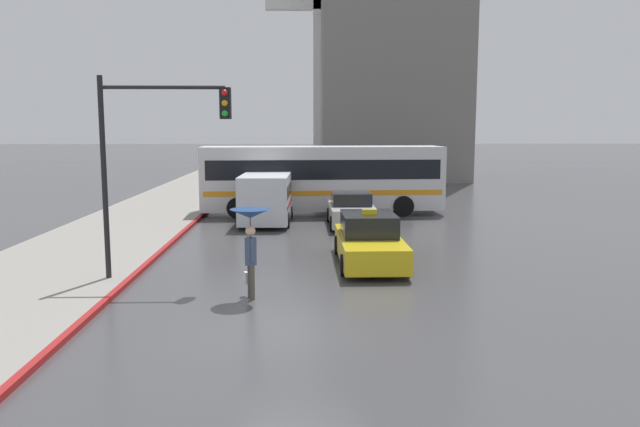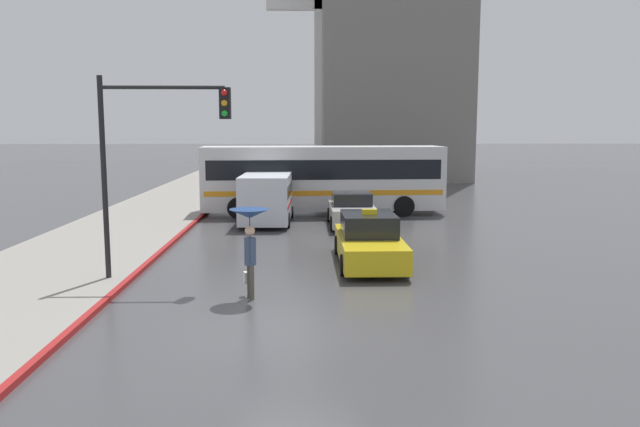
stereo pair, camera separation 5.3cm
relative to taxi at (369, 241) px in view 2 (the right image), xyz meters
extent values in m
plane|color=#424244|center=(-2.07, -6.24, -0.68)|extent=(300.00, 300.00, 0.00)
cube|color=maroon|center=(-6.60, -6.24, -0.61)|extent=(0.16, 120.00, 0.12)
cube|color=gold|center=(0.00, -0.06, -0.17)|extent=(1.80, 4.77, 0.69)
cube|color=black|center=(0.00, 0.18, 0.50)|extent=(1.58, 2.15, 0.64)
cylinder|color=black|center=(0.85, -1.54, -0.38)|extent=(0.20, 0.60, 0.60)
cylinder|color=black|center=(-0.86, -1.54, -0.38)|extent=(0.20, 0.60, 0.60)
cylinder|color=black|center=(0.85, 1.42, -0.38)|extent=(0.20, 0.60, 0.60)
cylinder|color=black|center=(-0.85, 1.42, -0.38)|extent=(0.20, 0.60, 0.60)
cube|color=yellow|center=(0.00, -0.06, 0.90)|extent=(0.44, 0.16, 0.16)
cube|color=#B7B2AD|center=(0.06, 7.22, -0.15)|extent=(1.80, 4.14, 0.72)
cube|color=black|center=(0.06, 7.42, 0.46)|extent=(1.58, 1.86, 0.50)
cylinder|color=black|center=(0.91, 5.94, -0.38)|extent=(0.20, 0.60, 0.60)
cylinder|color=black|center=(-0.80, 5.94, -0.38)|extent=(0.20, 0.60, 0.60)
cylinder|color=black|center=(0.91, 8.50, -0.38)|extent=(0.20, 0.60, 0.60)
cylinder|color=black|center=(-0.80, 8.50, -0.38)|extent=(0.20, 0.60, 0.60)
cube|color=silver|center=(-3.51, 8.42, 0.46)|extent=(2.15, 5.13, 1.95)
cube|color=black|center=(-3.51, 8.42, 0.80)|extent=(2.16, 4.73, 0.51)
cube|color=red|center=(-3.51, 8.42, 0.21)|extent=(2.17, 4.93, 0.14)
cylinder|color=black|center=(-2.61, 6.87, -0.36)|extent=(0.22, 0.64, 0.63)
cylinder|color=black|center=(-4.51, 6.93, -0.36)|extent=(0.22, 0.64, 0.63)
cylinder|color=black|center=(-2.52, 9.92, -0.36)|extent=(0.22, 0.64, 0.63)
cylinder|color=black|center=(-4.42, 9.97, -0.36)|extent=(0.22, 0.64, 0.63)
cube|color=silver|center=(-1.03, 11.00, 1.05)|extent=(11.38, 3.08, 2.94)
cube|color=black|center=(-1.03, 11.00, 1.50)|extent=(10.82, 3.07, 0.90)
cube|color=orange|center=(-1.03, 11.00, 0.44)|extent=(11.04, 3.09, 0.24)
cylinder|color=black|center=(-4.91, 9.60, -0.20)|extent=(0.97, 0.33, 0.96)
cylinder|color=black|center=(-5.03, 12.00, -0.20)|extent=(0.97, 0.33, 0.96)
cylinder|color=black|center=(2.68, 10.00, -0.20)|extent=(0.97, 0.33, 0.96)
cylinder|color=black|center=(2.56, 12.39, -0.20)|extent=(0.97, 0.33, 0.96)
cylinder|color=#4C473D|center=(-3.21, -3.90, -0.27)|extent=(0.15, 0.15, 0.82)
cylinder|color=#4C473D|center=(-3.28, -3.69, -0.27)|extent=(0.15, 0.15, 0.82)
cylinder|color=#3D4C6B|center=(-3.25, -3.80, 0.47)|extent=(0.36, 0.36, 0.65)
sphere|color=#DBAD89|center=(-3.25, -3.80, 0.97)|extent=(0.24, 0.24, 0.24)
cylinder|color=#3D4C6B|center=(-3.19, -3.97, 0.52)|extent=(0.09, 0.09, 0.55)
cylinder|color=#3D4C6B|center=(-3.30, -3.63, 0.52)|extent=(0.09, 0.09, 0.55)
cone|color=navy|center=(-3.25, -3.80, 1.38)|extent=(0.96, 0.96, 0.21)
cylinder|color=black|center=(-3.25, -3.80, 1.04)|extent=(0.02, 0.02, 0.68)
cube|color=white|center=(-3.38, -3.57, -0.23)|extent=(0.15, 0.20, 0.28)
cylinder|color=black|center=(-7.15, -2.08, 2.01)|extent=(0.14, 0.14, 5.39)
cylinder|color=black|center=(-5.56, -2.08, 4.41)|extent=(3.17, 0.10, 0.10)
cube|color=black|center=(-3.98, -2.08, 4.01)|extent=(0.28, 0.28, 0.80)
sphere|color=red|center=(-3.98, -2.24, 4.27)|extent=(0.16, 0.16, 0.16)
sphere|color=orange|center=(-3.98, -2.24, 4.01)|extent=(0.16, 0.16, 0.16)
sphere|color=green|center=(-3.98, -2.24, 3.75)|extent=(0.16, 0.16, 0.16)
cube|color=gray|center=(5.19, 32.32, 13.21)|extent=(11.19, 10.15, 27.77)
cube|color=white|center=(-0.56, 31.68, 8.76)|extent=(0.90, 0.90, 18.88)
cube|color=white|center=(-0.56, 31.68, 12.91)|extent=(8.31, 0.90, 0.90)
camera|label=1|loc=(-2.06, -18.39, 3.38)|focal=35.00mm
camera|label=2|loc=(-2.01, -18.39, 3.38)|focal=35.00mm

